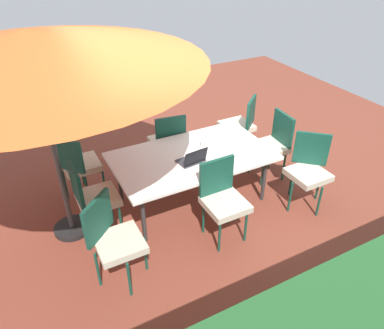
{
  "coord_description": "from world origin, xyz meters",
  "views": [
    {
      "loc": [
        1.86,
        3.55,
        3.15
      ],
      "look_at": [
        0.0,
        0.0,
        0.58
      ],
      "focal_mm": 34.58,
      "sensor_mm": 36.0,
      "label": 1
    }
  ],
  "objects_px": {
    "chair_west": "(273,143)",
    "chair_southwest": "(241,123)",
    "chair_south": "(168,140)",
    "chair_north": "(223,197)",
    "chair_east": "(92,195)",
    "laptop": "(193,159)",
    "chair_northwest": "(309,168)",
    "cup": "(203,143)",
    "patio_umbrella": "(30,48)",
    "chair_southeast": "(78,163)",
    "chair_northeast": "(113,237)",
    "dining_table": "(192,158)"
  },
  "relations": [
    {
      "from": "chair_west",
      "to": "chair_southwest",
      "type": "height_order",
      "value": "same"
    },
    {
      "from": "chair_south",
      "to": "chair_north",
      "type": "relative_size",
      "value": 1.0
    },
    {
      "from": "chair_southwest",
      "to": "chair_east",
      "type": "height_order",
      "value": "same"
    },
    {
      "from": "chair_east",
      "to": "laptop",
      "type": "xyz_separation_m",
      "value": [
        -1.23,
        0.15,
        0.22
      ]
    },
    {
      "from": "chair_northwest",
      "to": "cup",
      "type": "bearing_deg",
      "value": -176.1
    },
    {
      "from": "laptop",
      "to": "patio_umbrella",
      "type": "bearing_deg",
      "value": -18.73
    },
    {
      "from": "chair_south",
      "to": "laptop",
      "type": "xyz_separation_m",
      "value": [
        0.1,
        0.94,
        0.22
      ]
    },
    {
      "from": "chair_north",
      "to": "chair_southeast",
      "type": "distance_m",
      "value": 1.99
    },
    {
      "from": "chair_south",
      "to": "chair_west",
      "type": "bearing_deg",
      "value": 156.79
    },
    {
      "from": "chair_north",
      "to": "chair_east",
      "type": "bearing_deg",
      "value": 150.26
    },
    {
      "from": "chair_northwest",
      "to": "chair_south",
      "type": "bearing_deg",
      "value": 172.59
    },
    {
      "from": "chair_south",
      "to": "chair_southwest",
      "type": "relative_size",
      "value": 1.0
    },
    {
      "from": "chair_east",
      "to": "laptop",
      "type": "height_order",
      "value": "chair_east"
    },
    {
      "from": "chair_west",
      "to": "chair_northwest",
      "type": "height_order",
      "value": "same"
    },
    {
      "from": "chair_north",
      "to": "chair_northeast",
      "type": "distance_m",
      "value": 1.31
    },
    {
      "from": "chair_southwest",
      "to": "chair_north",
      "type": "bearing_deg",
      "value": 8.79
    },
    {
      "from": "chair_northwest",
      "to": "chair_southeast",
      "type": "distance_m",
      "value": 3.0
    },
    {
      "from": "chair_northeast",
      "to": "chair_southwest",
      "type": "bearing_deg",
      "value": -11.06
    },
    {
      "from": "chair_north",
      "to": "chair_northwest",
      "type": "distance_m",
      "value": 1.3
    },
    {
      "from": "dining_table",
      "to": "patio_umbrella",
      "type": "bearing_deg",
      "value": -5.62
    },
    {
      "from": "chair_north",
      "to": "laptop",
      "type": "height_order",
      "value": "chair_north"
    },
    {
      "from": "patio_umbrella",
      "to": "laptop",
      "type": "bearing_deg",
      "value": 168.05
    },
    {
      "from": "chair_west",
      "to": "chair_northeast",
      "type": "distance_m",
      "value": 2.72
    },
    {
      "from": "chair_north",
      "to": "chair_northeast",
      "type": "xyz_separation_m",
      "value": [
        1.31,
        0.05,
        0.0
      ]
    },
    {
      "from": "chair_north",
      "to": "laptop",
      "type": "distance_m",
      "value": 0.62
    },
    {
      "from": "chair_northwest",
      "to": "cup",
      "type": "xyz_separation_m",
      "value": [
        1.08,
        -0.85,
        0.22
      ]
    },
    {
      "from": "patio_umbrella",
      "to": "chair_south",
      "type": "bearing_deg",
      "value": -158.74
    },
    {
      "from": "laptop",
      "to": "cup",
      "type": "height_order",
      "value": "laptop"
    },
    {
      "from": "patio_umbrella",
      "to": "chair_east",
      "type": "distance_m",
      "value": 1.7
    },
    {
      "from": "chair_west",
      "to": "chair_north",
      "type": "xyz_separation_m",
      "value": [
        1.3,
        0.74,
        0.0
      ]
    },
    {
      "from": "chair_southwest",
      "to": "chair_northeast",
      "type": "bearing_deg",
      "value": -10.18
    },
    {
      "from": "chair_northeast",
      "to": "chair_northwest",
      "type": "height_order",
      "value": "same"
    },
    {
      "from": "chair_east",
      "to": "chair_southeast",
      "type": "bearing_deg",
      "value": -3.4
    },
    {
      "from": "chair_southwest",
      "to": "cup",
      "type": "bearing_deg",
      "value": -9.83
    },
    {
      "from": "chair_west",
      "to": "chair_southwest",
      "type": "xyz_separation_m",
      "value": [
        0.05,
        -0.75,
        0.0
      ]
    },
    {
      "from": "chair_southeast",
      "to": "chair_north",
      "type": "bearing_deg",
      "value": -178.95
    },
    {
      "from": "chair_southwest",
      "to": "cup",
      "type": "distance_m",
      "value": 1.23
    },
    {
      "from": "dining_table",
      "to": "chair_east",
      "type": "bearing_deg",
      "value": 0.67
    },
    {
      "from": "chair_south",
      "to": "chair_northeast",
      "type": "relative_size",
      "value": 1.0
    },
    {
      "from": "dining_table",
      "to": "chair_northwest",
      "type": "height_order",
      "value": "chair_northwest"
    },
    {
      "from": "chair_southwest",
      "to": "laptop",
      "type": "xyz_separation_m",
      "value": [
        1.34,
        0.91,
        0.22
      ]
    },
    {
      "from": "chair_north",
      "to": "laptop",
      "type": "relative_size",
      "value": 2.83
    },
    {
      "from": "cup",
      "to": "chair_northwest",
      "type": "bearing_deg",
      "value": 141.81
    },
    {
      "from": "chair_west",
      "to": "chair_east",
      "type": "xyz_separation_m",
      "value": [
        2.61,
        0.02,
        0.0
      ]
    },
    {
      "from": "patio_umbrella",
      "to": "chair_southeast",
      "type": "height_order",
      "value": "patio_umbrella"
    },
    {
      "from": "chair_east",
      "to": "chair_northwest",
      "type": "relative_size",
      "value": 1.0
    },
    {
      "from": "patio_umbrella",
      "to": "chair_northeast",
      "type": "bearing_deg",
      "value": 106.76
    },
    {
      "from": "chair_west",
      "to": "cup",
      "type": "relative_size",
      "value": 9.85
    },
    {
      "from": "laptop",
      "to": "chair_southwest",
      "type": "bearing_deg",
      "value": -152.45
    },
    {
      "from": "dining_table",
      "to": "chair_southeast",
      "type": "height_order",
      "value": "chair_southeast"
    }
  ]
}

